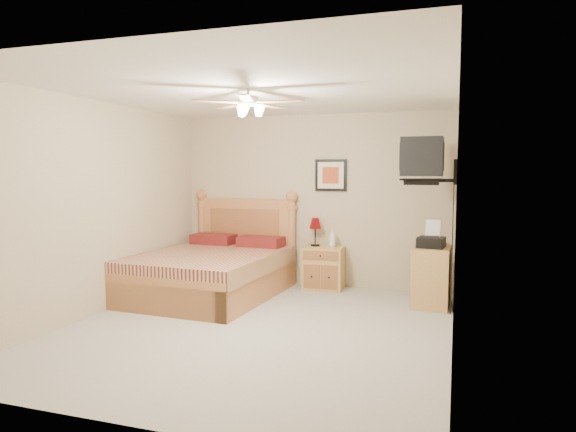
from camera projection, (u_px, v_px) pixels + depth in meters
name	position (u px, v px, depth m)	size (l,w,h in m)	color
floor	(257.00, 328.00, 5.51)	(4.50, 4.50, 0.00)	#A7A197
ceiling	(256.00, 91.00, 5.29)	(4.00, 4.50, 0.04)	white
wall_back	(313.00, 200.00, 7.53)	(4.00, 0.04, 2.50)	#BCAB8A
wall_front	(125.00, 239.00, 3.27)	(4.00, 0.04, 2.50)	#BCAB8A
wall_left	(98.00, 208.00, 6.02)	(0.04, 4.50, 2.50)	#BCAB8A
wall_right	(456.00, 217.00, 4.78)	(0.04, 4.50, 2.50)	#BCAB8A
bed	(210.00, 245.00, 6.86)	(1.65, 2.16, 1.40)	#C77F4F
nightstand	(323.00, 268.00, 7.31)	(0.56, 0.42, 0.61)	#BA893B
table_lamp	(315.00, 232.00, 7.38)	(0.22, 0.22, 0.40)	#570203
lotion_bottle	(332.00, 238.00, 7.27)	(0.10, 0.10, 0.25)	white
framed_picture	(331.00, 175.00, 7.39)	(0.46, 0.04, 0.46)	black
dresser	(431.00, 276.00, 6.39)	(0.44, 0.63, 0.74)	#A47140
fax_machine	(431.00, 234.00, 6.30)	(0.31, 0.33, 0.33)	black
magazine_lower	(428.00, 243.00, 6.57)	(0.21, 0.28, 0.03)	beige
magazine_upper	(428.00, 242.00, 6.57)	(0.18, 0.24, 0.02)	tan
wall_tv	(435.00, 160.00, 6.07)	(0.56, 0.46, 0.58)	black
ceiling_fan	(248.00, 103.00, 5.11)	(1.14, 1.14, 0.28)	silver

